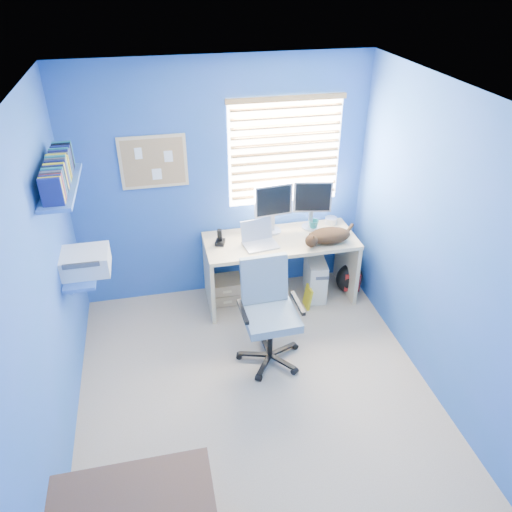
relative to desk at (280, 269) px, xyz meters
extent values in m
cube|color=#B0A58B|center=(-0.54, -1.26, -0.37)|extent=(3.00, 3.20, 0.00)
cube|color=white|center=(-0.54, -1.26, 2.13)|extent=(3.00, 3.20, 0.00)
cube|color=#225BA6|center=(-0.54, 0.34, 0.88)|extent=(3.00, 0.01, 2.50)
cube|color=#225BA6|center=(-0.54, -2.86, 0.88)|extent=(3.00, 0.01, 2.50)
cube|color=#225BA6|center=(-2.04, -1.26, 0.88)|extent=(0.01, 3.20, 2.50)
cube|color=#225BA6|center=(0.96, -1.26, 0.88)|extent=(0.01, 3.20, 2.50)
cube|color=#DBBF86|center=(0.00, 0.00, 0.00)|extent=(1.56, 0.65, 0.74)
cube|color=silver|center=(-0.23, -0.09, 0.48)|extent=(0.36, 0.30, 0.22)
cube|color=silver|center=(-0.04, 0.17, 0.64)|extent=(0.41, 0.16, 0.54)
cube|color=silver|center=(0.37, 0.17, 0.64)|extent=(0.42, 0.19, 0.54)
cube|color=black|center=(-0.62, 0.03, 0.45)|extent=(0.12, 0.13, 0.17)
imported|color=#1D7A7A|center=(0.40, 0.14, 0.42)|extent=(0.10, 0.09, 0.10)
cylinder|color=silver|center=(0.62, 0.22, 0.41)|extent=(0.13, 0.13, 0.07)
ellipsoid|color=black|center=(0.46, -0.17, 0.45)|extent=(0.50, 0.38, 0.16)
cube|color=beige|center=(0.40, -0.02, -0.14)|extent=(0.25, 0.46, 0.45)
cube|color=tan|center=(-0.58, 0.09, -0.23)|extent=(0.35, 0.28, 0.27)
cube|color=yellow|center=(0.26, -0.22, -0.25)|extent=(0.03, 0.17, 0.24)
ellipsoid|color=black|center=(0.79, -0.05, -0.19)|extent=(0.35, 0.30, 0.35)
cylinder|color=black|center=(-0.33, -0.93, -0.34)|extent=(0.59, 0.59, 0.06)
cylinder|color=black|center=(-0.33, -0.93, -0.11)|extent=(0.05, 0.05, 0.40)
cube|color=#969FA8|center=(-0.33, -0.93, 0.13)|extent=(0.48, 0.48, 0.08)
cube|color=#969FA8|center=(-0.34, -0.71, 0.39)|extent=(0.43, 0.08, 0.45)
cube|color=white|center=(0.11, 0.33, 1.18)|extent=(1.15, 0.01, 1.10)
cube|color=#C8864C|center=(0.11, 0.30, 1.18)|extent=(1.10, 0.03, 1.00)
cube|color=#DBBF86|center=(-1.19, 0.33, 1.18)|extent=(0.64, 0.02, 0.52)
cube|color=tan|center=(-1.19, 0.32, 1.18)|extent=(0.58, 0.01, 0.46)
cube|color=#3968C0|center=(-1.90, -0.51, 0.55)|extent=(0.26, 0.55, 0.03)
cube|color=silver|center=(-1.86, -0.51, 0.65)|extent=(0.42, 0.34, 0.18)
cube|color=#3968C0|center=(-1.91, -0.51, 1.35)|extent=(0.24, 0.90, 0.03)
cube|color=navy|center=(-1.92, -0.51, 1.48)|extent=(0.15, 0.80, 0.22)
camera|label=1|loc=(-1.20, -4.30, 2.90)|focal=35.00mm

